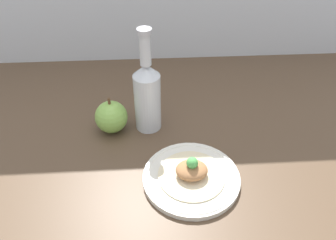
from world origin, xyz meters
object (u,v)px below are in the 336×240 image
(plated_food, at_px, (192,172))
(cider_bottle, at_px, (147,94))
(plate, at_px, (191,177))
(apple, at_px, (111,117))

(plated_food, relative_size, cider_bottle, 0.54)
(plate, bearing_deg, plated_food, 180.00)
(apple, bearing_deg, plate, -44.82)
(plated_food, bearing_deg, plate, 0.00)
(plate, bearing_deg, apple, 135.18)
(plate, xyz_separation_m, cider_bottle, (-0.10, 0.21, 0.10))
(cider_bottle, bearing_deg, plated_food, -64.74)
(cider_bottle, height_order, apple, cider_bottle)
(plated_food, xyz_separation_m, apple, (-0.20, 0.20, 0.02))
(plate, distance_m, cider_bottle, 0.25)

